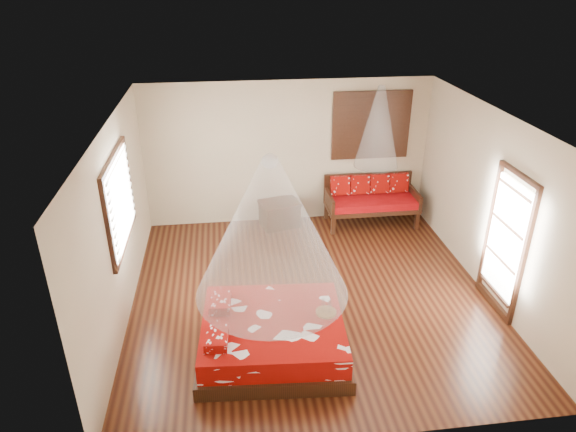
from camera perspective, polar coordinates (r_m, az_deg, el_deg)
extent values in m
cube|color=black|center=(8.18, 2.53, -8.81)|extent=(5.50, 5.50, 0.02)
cube|color=silver|center=(6.96, 2.98, 10.59)|extent=(5.50, 5.50, 0.02)
cube|color=#C2AC8E|center=(7.52, -18.46, -1.08)|extent=(0.02, 5.50, 2.80)
cube|color=#C2AC8E|center=(8.36, 21.72, 1.15)|extent=(0.02, 5.50, 2.80)
cube|color=#C2AC8E|center=(9.98, 0.02, 7.02)|extent=(5.50, 0.02, 2.80)
cube|color=#C2AC8E|center=(5.18, 8.07, -13.32)|extent=(5.50, 0.02, 2.80)
cube|color=black|center=(7.09, -1.67, -14.04)|extent=(2.06, 1.89, 0.20)
cube|color=#8D0804|center=(6.93, -1.70, -12.46)|extent=(1.95, 1.78, 0.30)
cube|color=#8D0804|center=(6.53, -7.94, -13.11)|extent=(0.31, 0.52, 0.13)
cube|color=#8D0804|center=(7.12, -7.53, -9.36)|extent=(0.31, 0.52, 0.13)
cube|color=black|center=(9.85, 5.05, -0.89)|extent=(0.08, 0.08, 0.42)
cube|color=black|center=(10.31, 14.14, -0.33)|extent=(0.08, 0.08, 0.42)
cube|color=black|center=(10.44, 4.29, 0.78)|extent=(0.08, 0.08, 0.42)
cube|color=black|center=(10.88, 12.93, 1.24)|extent=(0.08, 0.08, 0.42)
cube|color=black|center=(10.26, 9.25, 1.08)|extent=(1.79, 0.79, 0.08)
cube|color=#920507|center=(10.22, 9.29, 1.64)|extent=(1.73, 0.73, 0.14)
cube|color=black|center=(10.46, 8.84, 3.34)|extent=(1.79, 0.06, 0.55)
cube|color=black|center=(10.00, 4.62, 1.66)|extent=(0.06, 0.79, 0.30)
cube|color=black|center=(10.47, 13.80, 2.11)|extent=(0.06, 0.79, 0.30)
cube|color=#8D0804|center=(10.18, 5.81, 3.35)|extent=(0.38, 0.20, 0.39)
cube|color=#8D0804|center=(10.27, 7.98, 3.44)|extent=(0.38, 0.20, 0.39)
cube|color=#8D0804|center=(10.38, 10.10, 3.53)|extent=(0.38, 0.20, 0.39)
cube|color=#8D0804|center=(10.50, 12.17, 3.61)|extent=(0.38, 0.20, 0.39)
cube|color=black|center=(10.12, -0.95, 0.13)|extent=(0.80, 0.66, 0.46)
cube|color=black|center=(10.01, -0.96, 1.45)|extent=(0.85, 0.71, 0.05)
cube|color=black|center=(10.11, 9.22, 9.92)|extent=(1.52, 0.06, 1.32)
cube|color=black|center=(10.10, 9.24, 9.90)|extent=(1.35, 0.04, 1.10)
cube|color=black|center=(7.57, -18.24, 1.64)|extent=(0.08, 1.74, 1.34)
cube|color=silver|center=(7.56, -17.94, 1.66)|extent=(0.04, 1.54, 1.10)
cube|color=black|center=(8.03, 22.98, -2.93)|extent=(0.08, 1.02, 2.16)
cube|color=white|center=(7.97, 22.98, -2.31)|extent=(0.03, 0.82, 1.70)
cylinder|color=brown|center=(6.96, 4.25, -10.60)|extent=(0.28, 0.28, 0.03)
cone|color=white|center=(6.10, -1.89, -1.40)|extent=(1.92, 1.92, 1.80)
cone|color=white|center=(9.65, 10.02, 9.70)|extent=(0.83, 0.83, 1.50)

